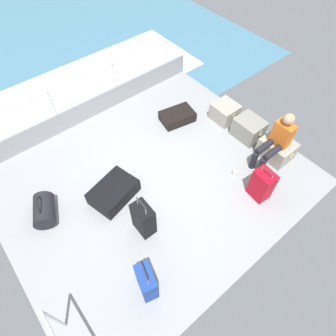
# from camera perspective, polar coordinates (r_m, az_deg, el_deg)

# --- Properties ---
(ground_plane) EXTENTS (4.40, 5.20, 0.06)m
(ground_plane) POSITION_cam_1_polar(r_m,az_deg,el_deg) (5.30, -2.99, -2.39)
(ground_plane) COLOR #939699
(gunwale_port) EXTENTS (0.06, 5.20, 0.45)m
(gunwale_port) POSITION_cam_1_polar(r_m,az_deg,el_deg) (6.45, -15.16, 11.38)
(gunwale_port) COLOR #939699
(gunwale_port) RESTS_ON ground_plane
(railing_port) EXTENTS (0.04, 4.20, 1.02)m
(railing_port) POSITION_cam_1_polar(r_m,az_deg,el_deg) (6.11, -16.29, 15.25)
(railing_port) COLOR silver
(railing_port) RESTS_ON ground_plane
(sea_wake) EXTENTS (12.00, 12.00, 0.01)m
(sea_wake) POSITION_cam_1_polar(r_m,az_deg,el_deg) (7.87, -19.54, 13.33)
(sea_wake) COLOR teal
(sea_wake) RESTS_ON ground_plane
(cargo_crate_0) EXTENTS (0.52, 0.47, 0.37)m
(cargo_crate_0) POSITION_cam_1_polar(r_m,az_deg,el_deg) (6.32, 11.18, 10.82)
(cargo_crate_0) COLOR #9E9989
(cargo_crate_0) RESTS_ON ground_plane
(cargo_crate_1) EXTENTS (0.58, 0.46, 0.41)m
(cargo_crate_1) POSITION_cam_1_polar(r_m,az_deg,el_deg) (6.03, 15.66, 7.52)
(cargo_crate_1) COLOR gray
(cargo_crate_1) RESTS_ON ground_plane
(cargo_crate_2) EXTENTS (0.63, 0.49, 0.39)m
(cargo_crate_2) POSITION_cam_1_polar(r_m,az_deg,el_deg) (5.84, 20.68, 3.57)
(cargo_crate_2) COLOR #9E9989
(cargo_crate_2) RESTS_ON ground_plane
(passenger_seated) EXTENTS (0.34, 0.66, 1.09)m
(passenger_seated) POSITION_cam_1_polar(r_m,az_deg,el_deg) (5.46, 20.66, 5.24)
(passenger_seated) COLOR orange
(passenger_seated) RESTS_ON ground_plane
(suitcase_0) EXTENTS (0.42, 0.30, 0.76)m
(suitcase_0) POSITION_cam_1_polar(r_m,az_deg,el_deg) (4.22, -4.30, -21.50)
(suitcase_0) COLOR navy
(suitcase_0) RESTS_ON ground_plane
(suitcase_1) EXTENTS (0.58, 0.76, 0.21)m
(suitcase_1) POSITION_cam_1_polar(r_m,az_deg,el_deg) (6.22, 1.86, 10.16)
(suitcase_1) COLOR black
(suitcase_1) RESTS_ON ground_plane
(suitcase_2) EXTENTS (0.36, 0.25, 0.81)m
(suitcase_2) POSITION_cam_1_polar(r_m,az_deg,el_deg) (4.52, -4.87, -10.00)
(suitcase_2) COLOR black
(suitcase_2) RESTS_ON ground_plane
(suitcase_3) EXTENTS (0.37, 0.29, 0.71)m
(suitcase_3) POSITION_cam_1_polar(r_m,az_deg,el_deg) (5.09, 18.05, -3.15)
(suitcase_3) COLOR #B70C1E
(suitcase_3) RESTS_ON ground_plane
(suitcase_4) EXTENTS (0.72, 0.89, 0.28)m
(suitcase_4) POSITION_cam_1_polar(r_m,az_deg,el_deg) (5.04, -10.70, -4.69)
(suitcase_4) COLOR black
(suitcase_4) RESTS_ON ground_plane
(duffel_bag) EXTENTS (0.63, 0.52, 0.49)m
(duffel_bag) POSITION_cam_1_polar(r_m,az_deg,el_deg) (5.15, -23.32, -7.68)
(duffel_bag) COLOR black
(duffel_bag) RESTS_ON ground_plane
(paper_cup) EXTENTS (0.08, 0.08, 0.10)m
(paper_cup) POSITION_cam_1_polar(r_m,az_deg,el_deg) (5.43, 13.05, -0.97)
(paper_cup) COLOR white
(paper_cup) RESTS_ON ground_plane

